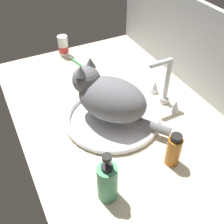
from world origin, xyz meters
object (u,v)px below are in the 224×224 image
Objects in this scene: amber_bottle at (174,150)px; soap_pump_bottle at (107,182)px; sink_basin at (112,118)px; cat at (107,96)px; faucet at (165,87)px; toothbrush at (79,64)px; pill_bottle at (63,46)px.

soap_pump_bottle is (1.68, -24.37, 0.92)cm from amber_bottle.
cat reaches higher than sink_basin.
sink_basin is 2.96× the size of amber_bottle.
toothbrush is at bearing -155.20° from faucet.
sink_basin is 9.94cm from cat.
amber_bottle reaches higher than sink_basin.
faucet is 1.17× the size of soap_pump_bottle.
pill_bottle is 86.56cm from soap_pump_bottle.
pill_bottle is (-83.30, -8.04, -1.03)cm from amber_bottle.
faucet is 24.83cm from cat.
amber_bottle is at bearing -29.24° from faucet.
cat is 30.68cm from amber_bottle.
cat is 1.99× the size of soap_pump_bottle.
sink_basin is 43.64cm from toothbrush.
soap_pump_bottle is at bearing -53.89° from faucet.
faucet is 2.01× the size of pill_bottle.
sink_basin is 2.05× the size of soap_pump_bottle.
sink_basin is 2.00× the size of toothbrush.
faucet is 49.03cm from soap_pump_bottle.
amber_bottle is at bearing 18.11° from cat.
amber_bottle is at bearing 16.98° from sink_basin.
sink_basin is at bearing -4.52° from toothbrush.
toothbrush is at bearing -176.06° from amber_bottle.
toothbrush is (-70.70, -4.87, -5.26)cm from amber_bottle.
faucet reaches higher than sink_basin.
soap_pump_bottle is (84.99, -16.33, 1.95)cm from pill_bottle.
soap_pump_bottle reaches higher than pill_bottle.
soap_pump_bottle is at bearing -15.08° from toothbrush.
cat is 3.43× the size of pill_bottle.
soap_pump_bottle is (28.88, -16.06, 5.72)cm from sink_basin.
sink_basin is at bearing -90.00° from faucet.
cat is at bearing -145.08° from sink_basin.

